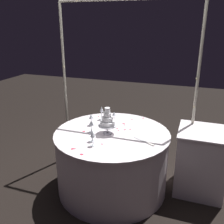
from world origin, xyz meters
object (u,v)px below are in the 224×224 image
(main_table, at_px, (112,161))
(wine_glass_2, at_px, (91,123))
(wine_glass_0, at_px, (114,114))
(wine_glass_3, at_px, (93,135))
(decorative_arch, at_px, (125,68))
(wine_glass_4, at_px, (91,117))
(cake_knife, at_px, (145,142))
(side_table, at_px, (201,161))
(tiered_cake, at_px, (107,121))
(wine_glass_5, at_px, (92,132))
(wine_glass_1, at_px, (102,110))

(main_table, bearing_deg, wine_glass_2, -164.94)
(wine_glass_0, relative_size, wine_glass_3, 0.80)
(decorative_arch, xyz_separation_m, wine_glass_4, (-0.33, -0.38, -0.58))
(wine_glass_2, distance_m, cake_knife, 0.68)
(side_table, bearing_deg, wine_glass_3, -147.83)
(tiered_cake, xyz_separation_m, wine_glass_5, (-0.09, -0.26, -0.05))
(wine_glass_1, distance_m, wine_glass_3, 0.78)
(decorative_arch, relative_size, main_table, 1.65)
(main_table, height_order, wine_glass_4, wine_glass_4)
(wine_glass_4, distance_m, cake_knife, 0.81)
(wine_glass_5, height_order, cake_knife, wine_glass_5)
(wine_glass_4, bearing_deg, wine_glass_1, 78.33)
(tiered_cake, relative_size, wine_glass_2, 2.18)
(tiered_cake, bearing_deg, side_table, 18.27)
(main_table, xyz_separation_m, wine_glass_3, (-0.08, -0.39, 0.51))
(tiered_cake, distance_m, wine_glass_3, 0.35)
(wine_glass_0, xyz_separation_m, wine_glass_2, (-0.15, -0.42, 0.01))
(wine_glass_5, xyz_separation_m, cake_knife, (0.56, 0.17, -0.11))
(wine_glass_0, xyz_separation_m, wine_glass_4, (-0.23, -0.22, 0.01))
(decorative_arch, relative_size, wine_glass_2, 15.55)
(cake_knife, bearing_deg, wine_glass_3, -152.32)
(tiered_cake, bearing_deg, wine_glass_4, 148.78)
(wine_glass_4, relative_size, cake_knife, 0.58)
(decorative_arch, relative_size, cake_knife, 8.61)
(decorative_arch, xyz_separation_m, tiered_cake, (-0.04, -0.55, -0.53))
(main_table, bearing_deg, side_table, 16.93)
(wine_glass_0, height_order, wine_glass_1, wine_glass_1)
(wine_glass_1, xyz_separation_m, wine_glass_3, (0.20, -0.76, -0.01))
(side_table, height_order, wine_glass_5, wine_glass_5)
(side_table, bearing_deg, wine_glass_1, 177.93)
(wine_glass_5, bearing_deg, wine_glass_0, 86.60)
(wine_glass_1, distance_m, wine_glass_4, 0.24)
(wine_glass_3, bearing_deg, wine_glass_1, 104.76)
(wine_glass_3, bearing_deg, decorative_arch, 85.03)
(wine_glass_5, bearing_deg, side_table, 27.57)
(side_table, bearing_deg, cake_knife, -144.43)
(decorative_arch, bearing_deg, wine_glass_1, -152.15)
(wine_glass_2, bearing_deg, wine_glass_0, 70.79)
(main_table, relative_size, wine_glass_3, 8.18)
(wine_glass_1, height_order, wine_glass_2, wine_glass_1)
(wine_glass_2, xyz_separation_m, cake_knife, (0.67, -0.06, -0.11))
(main_table, height_order, wine_glass_2, wine_glass_2)
(side_table, xyz_separation_m, tiered_cake, (-1.09, -0.36, 0.52))
(wine_glass_3, bearing_deg, wine_glass_2, 116.24)
(wine_glass_2, height_order, cake_knife, wine_glass_2)
(side_table, distance_m, wine_glass_1, 1.42)
(wine_glass_2, height_order, wine_glass_3, wine_glass_3)
(wine_glass_2, relative_size, cake_knife, 0.55)
(wine_glass_2, bearing_deg, wine_glass_3, -63.76)
(wine_glass_1, bearing_deg, decorative_arch, 27.85)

